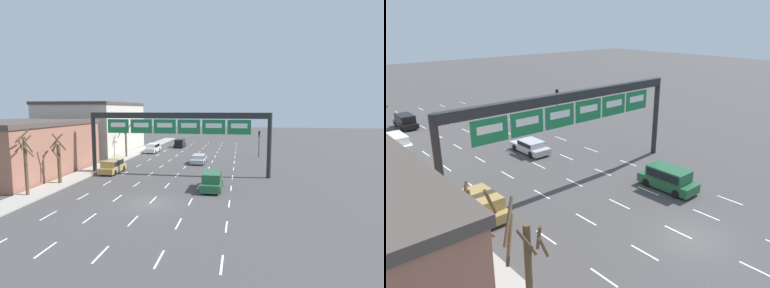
% 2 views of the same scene
% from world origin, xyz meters
% --- Properties ---
extents(ground_plane, '(220.00, 220.00, 0.00)m').
position_xyz_m(ground_plane, '(0.00, 0.00, 0.00)').
color(ground_plane, '#474444').
extents(lane_dashes, '(13.32, 67.00, 0.01)m').
position_xyz_m(lane_dashes, '(0.00, 13.50, 0.00)').
color(lane_dashes, white).
rests_on(lane_dashes, ground_plane).
extents(sign_gantry, '(21.90, 0.70, 7.49)m').
position_xyz_m(sign_gantry, '(-0.00, 11.23, 6.11)').
color(sign_gantry, '#232628').
rests_on(sign_gantry, ground_plane).
extents(suv_white, '(1.83, 4.66, 1.63)m').
position_xyz_m(suv_white, '(-8.35, 29.01, 0.91)').
color(suv_white, silver).
rests_on(suv_white, ground_plane).
extents(suv_green, '(1.88, 4.65, 1.77)m').
position_xyz_m(suv_green, '(4.75, 5.26, 0.98)').
color(suv_green, '#235B38').
rests_on(suv_green, ground_plane).
extents(car_silver, '(1.93, 4.71, 1.29)m').
position_xyz_m(car_silver, '(1.48, 19.45, 0.70)').
color(car_silver, '#B7B7BC').
rests_on(car_silver, ground_plane).
extents(suv_gold, '(1.93, 4.45, 1.67)m').
position_xyz_m(suv_gold, '(-8.19, 11.02, 0.93)').
color(suv_gold, '#A88947').
rests_on(suv_gold, ground_plane).
extents(suv_black, '(1.84, 4.18, 1.68)m').
position_xyz_m(suv_black, '(-4.97, 36.97, 0.93)').
color(suv_black, black).
rests_on(suv_black, ground_plane).
extents(traffic_light_near_gantry, '(0.30, 0.35, 4.34)m').
position_xyz_m(traffic_light_near_gantry, '(10.48, 26.46, 3.11)').
color(traffic_light_near_gantry, black).
rests_on(traffic_light_near_gantry, ground_plane).
extents(tree_bare_closest, '(1.97, 1.96, 5.30)m').
position_xyz_m(tree_bare_closest, '(-11.37, 4.81, 2.72)').
color(tree_bare_closest, brown).
rests_on(tree_bare_closest, sidewalk_left).
extents(tree_bare_third, '(2.03, 2.03, 6.10)m').
position_xyz_m(tree_bare_third, '(-11.63, 0.27, 3.32)').
color(tree_bare_third, brown).
rests_on(tree_bare_third, sidewalk_left).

